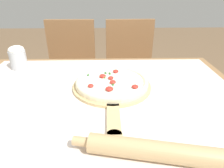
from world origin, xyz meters
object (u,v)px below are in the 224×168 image
pizza (112,82)px  rolling_pin (154,151)px  chair_right (130,69)px  flour_cup (18,57)px  pizza_peel (112,88)px  chair_left (72,70)px

pizza → rolling_pin: bearing=-76.2°
pizza → rolling_pin: 0.41m
pizza → chair_right: chair_right is taller
flour_cup → pizza: bearing=-24.9°
flour_cup → pizza_peel: bearing=-26.9°
rolling_pin → chair_right: (0.07, 1.13, -0.25)m
rolling_pin → flour_cup: flour_cup is taller
pizza_peel → pizza: size_ratio=1.64×
pizza_peel → flour_cup: flour_cup is taller
pizza_peel → flour_cup: (-0.48, 0.25, 0.06)m
pizza_peel → rolling_pin: size_ratio=1.20×
chair_left → chair_right: 0.48m
rolling_pin → flour_cup: (-0.58, 0.62, 0.03)m
chair_right → flour_cup: (-0.65, -0.51, 0.29)m
chair_left → flour_cup: size_ratio=7.40×
chair_left → chair_right: (0.48, -0.00, 0.00)m
pizza_peel → chair_right: bearing=77.6°
chair_right → pizza_peel: bearing=-104.6°
pizza → chair_left: chair_left is taller
rolling_pin → chair_right: chair_right is taller
pizza → pizza_peel: bearing=-89.8°
pizza_peel → chair_right: 0.80m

